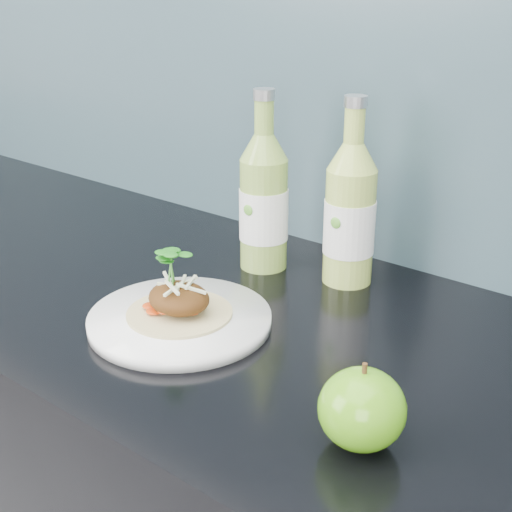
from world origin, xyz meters
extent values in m
cube|color=#658F9F|center=(0.00, 1.99, 1.25)|extent=(4.00, 0.02, 0.70)
cylinder|color=white|center=(-0.09, 1.62, 0.91)|extent=(0.29, 0.29, 0.02)
cylinder|color=tan|center=(-0.09, 1.62, 0.92)|extent=(0.14, 0.14, 0.00)
ellipsoid|color=#563110|center=(-0.09, 1.62, 0.94)|extent=(0.09, 0.07, 0.04)
ellipsoid|color=#50920F|center=(0.23, 1.55, 0.94)|extent=(0.10, 0.10, 0.08)
cylinder|color=#472D14|center=(0.23, 1.55, 0.98)|extent=(0.01, 0.00, 0.01)
cylinder|color=#87AB47|center=(-0.13, 1.84, 0.99)|extent=(0.10, 0.10, 0.17)
cone|color=#87AB47|center=(-0.13, 1.84, 1.09)|extent=(0.07, 0.07, 0.04)
cylinder|color=#87AB47|center=(-0.13, 1.84, 1.13)|extent=(0.03, 0.03, 0.05)
cylinder|color=silver|center=(-0.13, 1.84, 1.17)|extent=(0.03, 0.03, 0.02)
cylinder|color=white|center=(-0.13, 1.84, 0.99)|extent=(0.10, 0.10, 0.08)
ellipsoid|color=#59A533|center=(-0.13, 1.80, 1.00)|extent=(0.02, 0.00, 0.02)
cylinder|color=#ACC753|center=(0.00, 1.88, 0.99)|extent=(0.08, 0.08, 0.17)
cone|color=#ACC753|center=(0.00, 1.88, 1.09)|extent=(0.07, 0.07, 0.04)
cylinder|color=#ACC753|center=(0.00, 1.88, 1.13)|extent=(0.03, 0.03, 0.05)
cylinder|color=silver|center=(0.00, 1.88, 1.17)|extent=(0.03, 0.03, 0.02)
cylinder|color=white|center=(0.00, 1.88, 0.99)|extent=(0.09, 0.09, 0.08)
ellipsoid|color=#59A533|center=(0.00, 1.84, 1.00)|extent=(0.02, 0.00, 0.02)
camera|label=1|loc=(0.51, 1.03, 1.34)|focal=50.00mm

